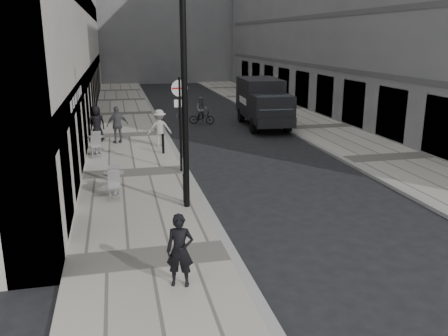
# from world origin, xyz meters

# --- Properties ---
(ground) EXTENTS (120.00, 120.00, 0.00)m
(ground) POSITION_xyz_m (0.00, 0.00, 0.00)
(ground) COLOR black
(ground) RESTS_ON ground
(sidewalk) EXTENTS (4.00, 60.00, 0.12)m
(sidewalk) POSITION_xyz_m (-2.00, 18.00, 0.06)
(sidewalk) COLOR #ADA89C
(sidewalk) RESTS_ON ground
(far_sidewalk) EXTENTS (4.00, 60.00, 0.12)m
(far_sidewalk) POSITION_xyz_m (9.00, 18.00, 0.06)
(far_sidewalk) COLOR #ADA89C
(far_sidewalk) RESTS_ON ground
(walking_man) EXTENTS (0.66, 0.53, 1.60)m
(walking_man) POSITION_xyz_m (-1.46, 1.22, 0.92)
(walking_man) COLOR black
(walking_man) RESTS_ON sidewalk
(sign_post) EXTENTS (0.63, 0.10, 3.68)m
(sign_post) POSITION_xyz_m (-0.20, 10.15, 2.47)
(sign_post) COLOR black
(sign_post) RESTS_ON sidewalk
(lamppost) EXTENTS (0.32, 0.32, 7.15)m
(lamppost) POSITION_xyz_m (-0.60, 6.04, 4.10)
(lamppost) COLOR black
(lamppost) RESTS_ON sidewalk
(bollard_near) EXTENTS (0.12, 0.12, 0.91)m
(bollard_near) POSITION_xyz_m (-0.60, 6.42, 0.58)
(bollard_near) COLOR black
(bollard_near) RESTS_ON sidewalk
(bollard_far) EXTENTS (0.11, 0.11, 0.85)m
(bollard_far) POSITION_xyz_m (-0.60, 13.25, 0.54)
(bollard_far) COLOR black
(bollard_far) RESTS_ON sidewalk
(panel_van) EXTENTS (2.61, 6.12, 2.82)m
(panel_van) POSITION_xyz_m (6.01, 19.30, 1.59)
(panel_van) COLOR black
(panel_van) RESTS_ON ground
(cyclist) EXTENTS (1.66, 0.98, 1.69)m
(cyclist) POSITION_xyz_m (2.57, 20.90, 0.66)
(cyclist) COLOR black
(cyclist) RESTS_ON ground
(pedestrian_a) EXTENTS (1.16, 0.70, 1.84)m
(pedestrian_a) POSITION_xyz_m (-2.57, 15.94, 1.04)
(pedestrian_a) COLOR #515055
(pedestrian_a) RESTS_ON sidewalk
(pedestrian_b) EXTENTS (1.16, 0.68, 1.78)m
(pedestrian_b) POSITION_xyz_m (-0.60, 14.82, 1.01)
(pedestrian_b) COLOR #B4ADA6
(pedestrian_b) RESTS_ON sidewalk
(pedestrian_c) EXTENTS (1.06, 0.91, 1.83)m
(pedestrian_c) POSITION_xyz_m (-3.60, 16.48, 1.04)
(pedestrian_c) COLOR black
(pedestrian_c) RESTS_ON sidewalk
(cafe_table_near) EXTENTS (0.75, 1.68, 0.96)m
(cafe_table_near) POSITION_xyz_m (-3.56, 13.79, 0.61)
(cafe_table_near) COLOR silver
(cafe_table_near) RESTS_ON sidewalk
(cafe_table_mid) EXTENTS (0.70, 1.58, 0.90)m
(cafe_table_mid) POSITION_xyz_m (-2.80, 7.76, 0.58)
(cafe_table_mid) COLOR #B3B3B5
(cafe_table_mid) RESTS_ON sidewalk
(cafe_table_far) EXTENTS (0.62, 1.41, 0.80)m
(cafe_table_far) POSITION_xyz_m (-3.60, 18.71, 0.53)
(cafe_table_far) COLOR silver
(cafe_table_far) RESTS_ON sidewalk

